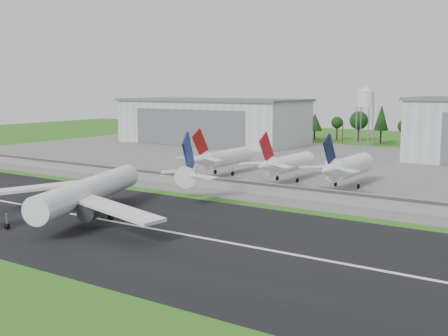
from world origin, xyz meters
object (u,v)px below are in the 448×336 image
Objects in this scene: parked_jet_red_b at (285,163)px; parked_jet_navy at (345,167)px; parked_jet_red_a at (221,158)px; main_airliner at (88,197)px.

parked_jet_navy reaches higher than parked_jet_red_b.
parked_jet_red_a is 1.00× the size of parked_jet_navy.
parked_jet_red_b is at bearing -0.04° from parked_jet_red_a.
main_airliner reaches higher than parked_jet_red_a.
parked_jet_red_b is at bearing -123.02° from main_airliner.
parked_jet_red_a is 43.18m from parked_jet_navy.
parked_jet_red_a is 1.00× the size of parked_jet_red_b.
parked_jet_red_a is at bearing -179.94° from parked_jet_navy.
parked_jet_red_b is 1.00× the size of parked_jet_navy.
parked_jet_red_a is at bearing -102.95° from main_airliner.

